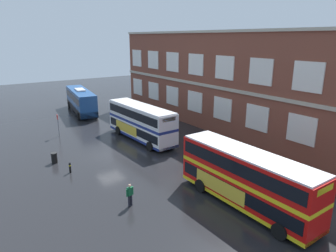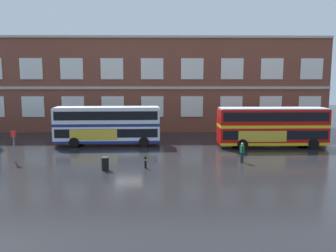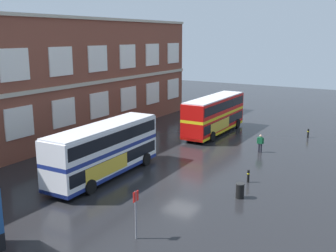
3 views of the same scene
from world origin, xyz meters
The scene contains 9 objects.
ground_plane centered at (0.00, 2.00, 0.00)m, with size 120.00×120.00×0.00m, color black.
brick_terminal_building centered at (1.81, 17.98, 6.09)m, with size 46.50×8.19×12.47m.
double_decker_near centered at (-2.68, 5.25, 2.15)m, with size 11.08×3.15×4.07m.
double_decker_middle centered at (14.42, 3.93, 2.15)m, with size 11.02×2.93×4.07m.
touring_coach centered at (-19.86, 4.10, 1.91)m, with size 12.25×4.33×3.80m.
waiting_passenger centered at (9.83, -2.86, 0.93)m, with size 0.31×0.64×1.70m.
bus_stand_flag centered at (-9.35, -2.44, 1.64)m, with size 0.44×0.10×2.70m.
station_litter_bin centered at (-1.27, -5.17, 0.52)m, with size 0.60×0.60×1.03m.
safety_bollard_west centered at (1.81, -4.63, 0.49)m, with size 0.19×0.19×0.95m.
Camera 1 is at (27.39, -11.73, 11.65)m, focal length 32.66 mm.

